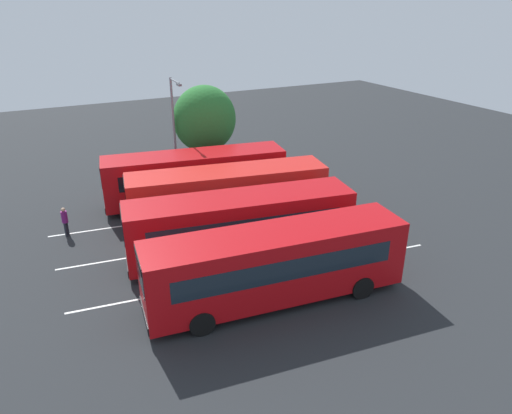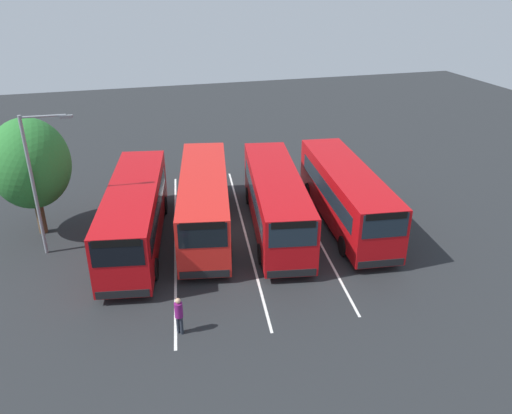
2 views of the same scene
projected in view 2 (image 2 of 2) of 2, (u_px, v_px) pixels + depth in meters
ground_plane at (245, 231)px, 27.40m from camera, size 79.36×79.36×0.00m
bus_far_left at (135, 213)px, 25.41m from camera, size 11.15×4.21×3.18m
bus_center_left at (204, 200)px, 26.80m from camera, size 11.15×4.36×3.18m
bus_center_right at (276, 200)px, 26.87m from camera, size 11.15×4.22×3.18m
bus_far_right at (346, 194)px, 27.59m from camera, size 11.11×3.65×3.18m
pedestrian at (179, 313)px, 19.25m from camera, size 0.45×0.45×1.63m
street_lamp at (37, 177)px, 23.61m from camera, size 0.27×2.33×7.03m
depot_tree at (30, 164)px, 25.58m from camera, size 4.44×4.00×6.30m
lane_stripe_outer_left at (175, 240)px, 26.49m from camera, size 17.18×2.28×0.01m
lane_stripe_inner_left at (245, 231)px, 27.40m from camera, size 17.18×2.28×0.01m
lane_stripe_inner_right at (309, 222)px, 28.30m from camera, size 17.18×2.28×0.01m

